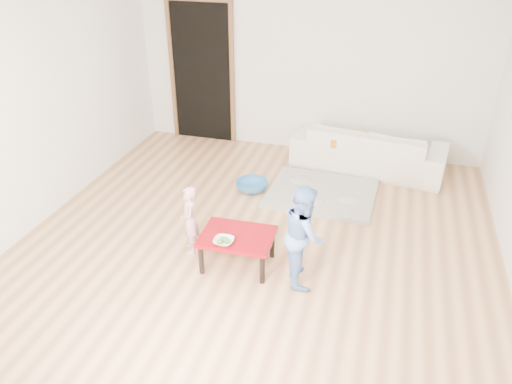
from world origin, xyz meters
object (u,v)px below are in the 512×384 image
at_px(bowl, 224,241).
at_px(child_pink, 190,220).
at_px(red_table, 238,250).
at_px(basin, 252,186).
at_px(child_blue, 304,235).
at_px(sofa, 369,148).

xyz_separation_m(bowl, child_pink, (-0.46, 0.28, -0.01)).
relative_size(red_table, basin, 1.72).
distance_m(bowl, child_pink, 0.54).
distance_m(red_table, child_pink, 0.58).
bearing_deg(red_table, bowl, -114.56).
bearing_deg(child_pink, child_blue, 56.02).
relative_size(red_table, bowl, 3.71).
distance_m(bowl, basin, 1.76).
bearing_deg(child_blue, bowl, 82.69).
bearing_deg(bowl, red_table, 65.44).
xyz_separation_m(sofa, child_blue, (-0.39, -2.65, 0.20)).
relative_size(bowl, basin, 0.46).
xyz_separation_m(sofa, basin, (-1.36, -1.07, -0.23)).
distance_m(sofa, bowl, 3.01).
height_order(bowl, basin, bowl).
relative_size(sofa, basin, 4.96).
distance_m(child_pink, child_blue, 1.22).
bearing_deg(sofa, bowl, 75.93).
distance_m(child_blue, basin, 1.90).
bearing_deg(child_blue, child_pink, 65.48).
height_order(child_pink, child_blue, child_blue).
xyz_separation_m(sofa, child_pink, (-1.59, -2.51, 0.07)).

